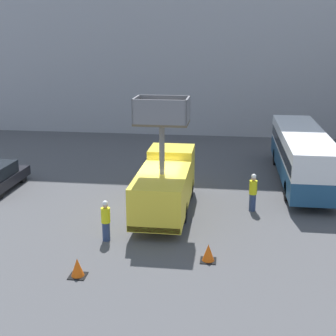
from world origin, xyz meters
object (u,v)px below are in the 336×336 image
object	(u,v)px
city_bus	(302,152)
traffic_cone_mid_road	(77,268)
traffic_cone_near_truck	(208,253)
road_worker_directing	(253,192)
road_worker_near_truck	(106,221)
utility_truck	(166,182)

from	to	relation	value
city_bus	traffic_cone_mid_road	xyz separation A→B (m)	(-9.36, -12.53, -1.43)
city_bus	traffic_cone_near_truck	xyz separation A→B (m)	(-4.80, -10.75, -1.43)
road_worker_directing	traffic_cone_mid_road	distance (m)	9.78
road_worker_near_truck	traffic_cone_mid_road	size ratio (longest dim) A/B	2.53
road_worker_near_truck	road_worker_directing	size ratio (longest dim) A/B	0.94
traffic_cone_mid_road	city_bus	bearing A→B (deg)	53.25
road_worker_directing	traffic_cone_mid_road	xyz separation A→B (m)	(-6.42, -7.36, -0.61)
traffic_cone_near_truck	road_worker_near_truck	bearing A→B (deg)	163.14
utility_truck	traffic_cone_mid_road	world-z (taller)	utility_truck
road_worker_directing	road_worker_near_truck	bearing A→B (deg)	11.97
city_bus	traffic_cone_mid_road	bearing A→B (deg)	127.51
city_bus	traffic_cone_mid_road	world-z (taller)	city_bus
utility_truck	city_bus	size ratio (longest dim) A/B	0.62
utility_truck	road_worker_directing	size ratio (longest dim) A/B	3.72
utility_truck	road_worker_near_truck	world-z (taller)	utility_truck
road_worker_near_truck	city_bus	bearing A→B (deg)	-71.14
road_worker_near_truck	traffic_cone_mid_road	xyz separation A→B (m)	(-0.23, -3.09, -0.55)
road_worker_directing	traffic_cone_near_truck	bearing A→B (deg)	48.84
road_worker_near_truck	road_worker_directing	world-z (taller)	road_worker_directing
city_bus	road_worker_directing	size ratio (longest dim) A/B	6.00
utility_truck	city_bus	xyz separation A→B (m)	(7.11, 5.90, 0.25)
road_worker_directing	traffic_cone_near_truck	size ratio (longest dim) A/B	2.69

